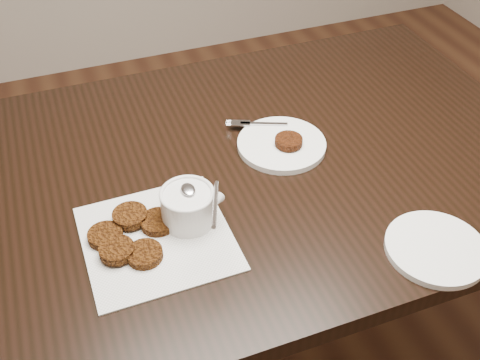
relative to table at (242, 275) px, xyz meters
name	(u,v)px	position (x,y,z in m)	size (l,w,h in m)	color
table	(242,275)	(0.00, 0.00, 0.00)	(1.36, 0.88, 0.75)	black
napkin	(157,238)	(-0.23, -0.15, 0.38)	(0.27, 0.27, 0.00)	white
sauce_ramekin	(187,193)	(-0.16, -0.13, 0.45)	(0.13, 0.13, 0.14)	white
patty_cluster	(129,234)	(-0.27, -0.14, 0.39)	(0.21, 0.21, 0.02)	#6A360E
plate_with_patty	(282,142)	(0.10, 0.02, 0.39)	(0.19, 0.19, 0.03)	white
plate_empty	(436,248)	(0.24, -0.36, 0.38)	(0.18, 0.18, 0.01)	white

